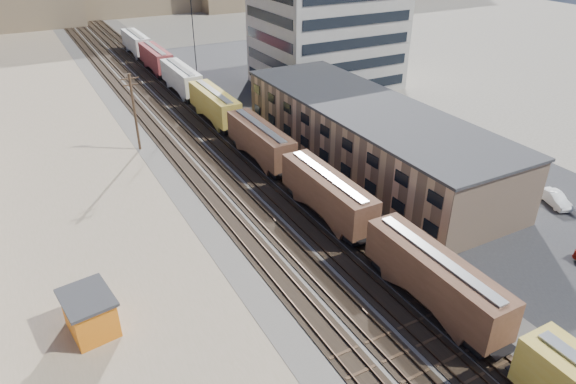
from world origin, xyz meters
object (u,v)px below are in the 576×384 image
maintenance_shed (90,313)px  utility_pole_north (134,111)px  parked_car_white (555,199)px  parked_car_blue (368,99)px  freight_train (235,120)px

maintenance_shed → utility_pole_north: bearing=69.9°
parked_car_white → parked_car_blue: size_ratio=0.86×
freight_train → maintenance_shed: bearing=-130.1°
freight_train → utility_pole_north: utility_pole_north is taller
maintenance_shed → parked_car_white: size_ratio=1.12×
freight_train → utility_pole_north: 12.91m
parked_car_white → parked_car_blue: (2.20, 35.94, -0.01)m
utility_pole_north → parked_car_white: bearing=-45.5°
freight_train → maintenance_shed: freight_train is taller
utility_pole_north → maintenance_shed: utility_pole_north is taller
freight_train → parked_car_white: 39.29m
utility_pole_north → parked_car_white: (34.67, -35.24, -4.60)m
freight_train → maintenance_shed: 36.85m
maintenance_shed → parked_car_blue: bearing=33.4°
utility_pole_north → maintenance_shed: (-11.41, -31.19, -3.68)m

